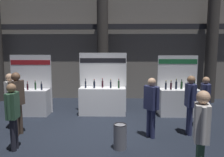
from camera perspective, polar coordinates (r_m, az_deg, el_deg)
The scene contains 13 objects.
ground_plane at distance 6.63m, azimuth -4.74°, elevation -13.94°, with size 28.93×28.93×0.00m, color black.
hall_colonnade at distance 10.70m, azimuth -2.27°, elevation 11.37°, with size 14.46×1.10×6.38m.
exhibitor_booth_0 at distance 8.72m, azimuth -21.00°, elevation -5.20°, with size 1.56×0.66×2.23m.
exhibitor_booth_1 at distance 8.22m, azimuth -2.50°, elevation -5.25°, with size 1.81×0.66×2.32m.
exhibitor_booth_2 at distance 8.44m, azimuth 17.13°, elevation -5.36°, with size 1.49×0.66×2.22m.
trash_bin at distance 5.50m, azimuth 2.13°, elevation -15.03°, with size 0.33×0.33×0.63m.
visitor_0 at distance 7.37m, azimuth -25.19°, elevation -4.11°, with size 0.30×0.57×1.72m.
visitor_2 at distance 6.68m, azimuth -23.80°, elevation -4.69°, with size 0.31×0.55×1.81m.
visitor_5 at distance 6.05m, azimuth 10.33°, elevation -6.21°, with size 0.42×0.44×1.68m.
visitor_6 at distance 4.17m, azimuth 22.50°, elevation -12.60°, with size 0.31×0.48×1.75m.
visitor_7 at distance 7.32m, azimuth 23.35°, elevation -4.68°, with size 0.30×0.54×1.61m.
visitor_8 at distance 6.54m, azimuth 19.95°, elevation -5.38°, with size 0.24×0.50×1.72m.
visitor_9 at distance 5.75m, azimuth -24.71°, elevation -7.89°, with size 0.25×0.51×1.65m.
Camera 1 is at (0.69, -6.13, 2.44)m, focal length 34.65 mm.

